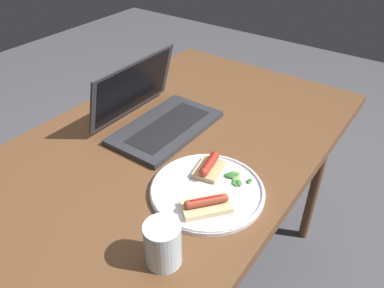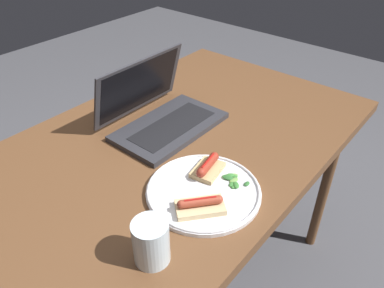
% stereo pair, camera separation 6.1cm
% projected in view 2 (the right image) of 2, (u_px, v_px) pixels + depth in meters
% --- Properties ---
extents(ground_plane, '(6.00, 6.00, 0.00)m').
position_uv_depth(ground_plane, '(176.00, 288.00, 1.57)').
color(ground_plane, '#4C4C51').
extents(desk, '(1.35, 0.81, 0.75)m').
position_uv_depth(desk, '(170.00, 159.00, 1.17)').
color(desk, brown).
rests_on(desk, ground_plane).
extents(laptop, '(0.36, 0.26, 0.21)m').
position_uv_depth(laptop, '(161.00, 115.00, 1.20)').
color(laptop, '#2D2D33').
rests_on(laptop, desk).
extents(plate, '(0.29, 0.29, 0.02)m').
position_uv_depth(plate, '(203.00, 191.00, 0.95)').
color(plate, silver).
rests_on(plate, desk).
extents(sausage_toast_left, '(0.10, 0.08, 0.04)m').
position_uv_depth(sausage_toast_left, '(208.00, 167.00, 1.00)').
color(sausage_toast_left, tan).
rests_on(sausage_toast_left, plate).
extents(sausage_toast_middle, '(0.13, 0.12, 0.04)m').
position_uv_depth(sausage_toast_middle, '(200.00, 205.00, 0.89)').
color(sausage_toast_middle, '#D6B784').
rests_on(sausage_toast_middle, plate).
extents(salad_pile, '(0.06, 0.08, 0.01)m').
position_uv_depth(salad_pile, '(232.00, 180.00, 0.98)').
color(salad_pile, '#387A33').
rests_on(salad_pile, plate).
extents(drinking_glass, '(0.08, 0.08, 0.10)m').
position_uv_depth(drinking_glass, '(151.00, 242.00, 0.76)').
color(drinking_glass, silver).
rests_on(drinking_glass, desk).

